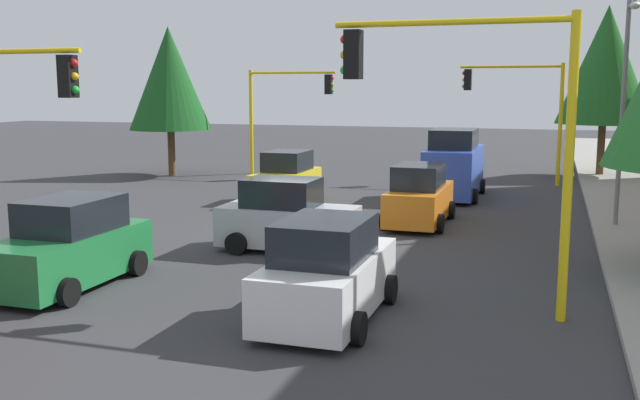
{
  "coord_description": "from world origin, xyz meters",
  "views": [
    {
      "loc": [
        19.98,
        7.19,
        4.41
      ],
      "look_at": [
        0.55,
        0.9,
        1.2
      ],
      "focal_mm": 40.35,
      "sensor_mm": 36.0,
      "label": 1
    }
  ],
  "objects": [
    {
      "name": "traffic_signal_near_left",
      "position": [
        6.0,
        5.71,
        4.08
      ],
      "size": [
        0.36,
        4.59,
        5.78
      ],
      "color": "yellow",
      "rests_on": "ground"
    },
    {
      "name": "tree_opposite_side",
      "position": [
        -12.0,
        -11.0,
        4.83
      ],
      "size": [
        4.04,
        4.04,
        7.37
      ],
      "color": "brown",
      "rests_on": "ground"
    },
    {
      "name": "ground_plane",
      "position": [
        0.0,
        0.0,
        0.0
      ],
      "size": [
        120.0,
        120.0,
        0.0
      ],
      "primitive_type": "plane",
      "color": "#353538"
    },
    {
      "name": "car_silver",
      "position": [
        2.0,
        0.42,
        0.9
      ],
      "size": [
        2.02,
        3.69,
        1.98
      ],
      "color": "#B2B5BA",
      "rests_on": "ground"
    },
    {
      "name": "tree_roadside_far",
      "position": [
        -18.0,
        9.5,
        5.48
      ],
      "size": [
        4.55,
        4.55,
        8.33
      ],
      "color": "brown",
      "rests_on": "ground"
    },
    {
      "name": "car_yellow",
      "position": [
        -5.87,
        -2.55,
        0.9
      ],
      "size": [
        3.74,
        2.03,
        1.98
      ],
      "color": "yellow",
      "rests_on": "ground"
    },
    {
      "name": "delivery_van_blue",
      "position": [
        -9.01,
        3.48,
        1.28
      ],
      "size": [
        4.8,
        2.22,
        2.77
      ],
      "color": "blue",
      "rests_on": "ground"
    },
    {
      "name": "street_lamp_curbside",
      "position": [
        -3.61,
        9.2,
        4.35
      ],
      "size": [
        2.15,
        0.28,
        7.0
      ],
      "color": "slate",
      "rests_on": "ground"
    },
    {
      "name": "traffic_signal_far_right",
      "position": [
        -14.0,
        -5.63,
        3.76
      ],
      "size": [
        0.36,
        4.59,
        5.28
      ],
      "color": "yellow",
      "rests_on": "ground"
    },
    {
      "name": "car_green",
      "position": [
        6.81,
        -2.96,
        0.9
      ],
      "size": [
        4.16,
        2.1,
        1.98
      ],
      "color": "#1E7238",
      "rests_on": "ground"
    },
    {
      "name": "car_orange",
      "position": [
        -2.85,
        3.18,
        0.9
      ],
      "size": [
        4.16,
        1.94,
        1.98
      ],
      "color": "orange",
      "rests_on": "ground"
    },
    {
      "name": "car_white",
      "position": [
        7.25,
        3.22,
        0.9
      ],
      "size": [
        4.13,
        2.08,
        1.98
      ],
      "color": "white",
      "rests_on": "ground"
    },
    {
      "name": "traffic_signal_far_left",
      "position": [
        -14.0,
        5.67,
        3.89
      ],
      "size": [
        0.36,
        4.59,
        5.49
      ],
      "color": "yellow",
      "rests_on": "ground"
    }
  ]
}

